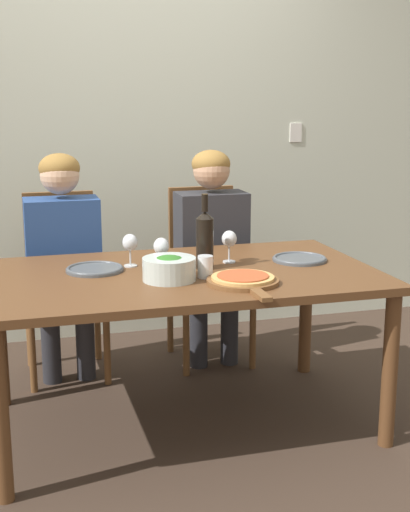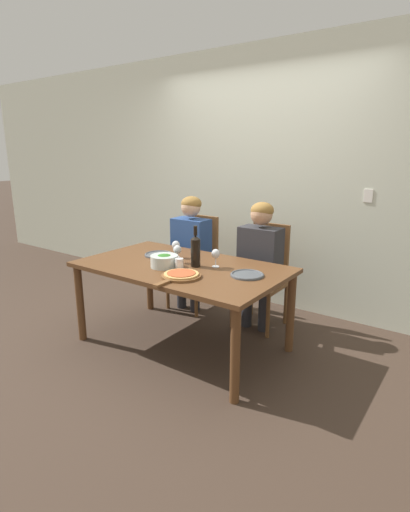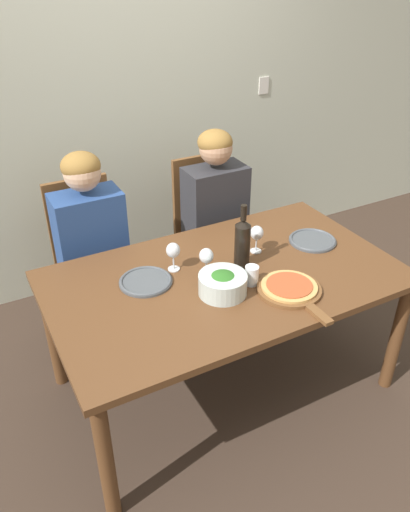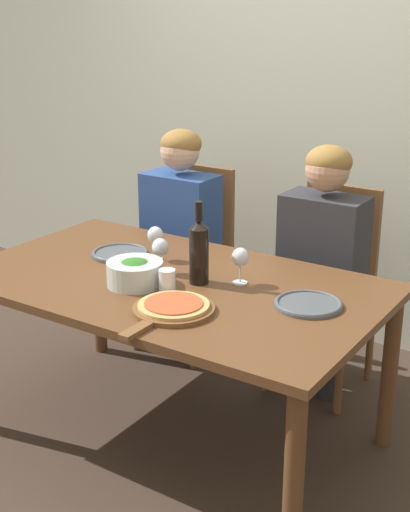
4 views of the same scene
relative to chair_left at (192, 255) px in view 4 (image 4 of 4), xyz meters
The scene contains 16 objects.
ground_plane 1.07m from the chair_left, 61.06° to the right, with size 40.00×40.00×0.00m, color #3D2D23.
back_wall 1.11m from the chair_left, 50.34° to the left, with size 10.00×0.06×2.70m.
dining_table 0.96m from the chair_left, 61.06° to the right, with size 1.72×1.01×0.73m.
chair_left is the anchor object (origin of this frame).
chair_right 0.81m from the chair_left, ahead, with size 0.42×0.42×0.98m.
person_woman 0.24m from the chair_left, 90.00° to the right, with size 0.47×0.51×1.20m.
person_man 0.84m from the chair_left, ahead, with size 0.47×0.51×1.20m.
wine_bottle 1.04m from the chair_left, 53.95° to the right, with size 0.08×0.08×0.34m.
broccoli_bowl 1.05m from the chair_left, 68.50° to the right, with size 0.23×0.23×0.11m.
dinner_plate_left 0.74m from the chair_left, 82.70° to the right, with size 0.26×0.26×0.02m.
dinner_plate_right 1.32m from the chair_left, 36.14° to the right, with size 0.26×0.26×0.02m.
pizza_on_board 1.29m from the chair_left, 58.86° to the right, with size 0.30×0.44×0.04m.
wine_glass_left 0.78m from the chair_left, 68.59° to the right, with size 0.07×0.07×0.15m.
wine_glass_right 1.06m from the chair_left, 44.54° to the right, with size 0.07×0.07×0.15m.
wine_glass_centre 0.93m from the chair_left, 64.28° to the right, with size 0.07×0.07×0.15m.
water_tumbler 1.12m from the chair_left, 60.69° to the right, with size 0.07×0.07×0.10m.
Camera 4 is at (1.61, -2.19, 1.77)m, focal length 50.00 mm.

